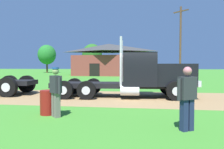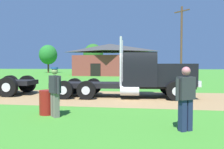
# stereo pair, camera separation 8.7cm
# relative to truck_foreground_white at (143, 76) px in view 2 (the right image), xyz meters

# --- Properties ---
(ground_plane) EXTENTS (200.00, 200.00, 0.00)m
(ground_plane) POSITION_rel_truck_foreground_white_xyz_m (-0.14, -0.46, -1.24)
(ground_plane) COLOR #408B2B
(dirt_track) EXTENTS (120.00, 5.78, 0.01)m
(dirt_track) POSITION_rel_truck_foreground_white_xyz_m (-0.14, -0.46, -1.24)
(dirt_track) COLOR #9F7C50
(dirt_track) RESTS_ON ground_plane
(truck_foreground_white) EXTENTS (8.40, 3.10, 3.41)m
(truck_foreground_white) POSITION_rel_truck_foreground_white_xyz_m (0.00, 0.00, 0.00)
(truck_foreground_white) COLOR black
(truck_foreground_white) RESTS_ON ground_plane
(visitor_standing_near) EXTENTS (0.52, 0.51, 1.77)m
(visitor_standing_near) POSITION_rel_truck_foreground_white_xyz_m (-3.08, -5.29, -0.26)
(visitor_standing_near) COLOR #2D2D33
(visitor_standing_near) RESTS_ON ground_plane
(visitor_walking_mid) EXTENTS (0.59, 0.46, 1.80)m
(visitor_walking_mid) POSITION_rel_truck_foreground_white_xyz_m (1.20, -6.32, -0.25)
(visitor_walking_mid) COLOR #2D2D33
(visitor_walking_mid) RESTS_ON ground_plane
(steel_barrel) EXTENTS (0.56, 0.56, 0.91)m
(steel_barrel) POSITION_rel_truck_foreground_white_xyz_m (-3.54, -4.96, -0.78)
(steel_barrel) COLOR maroon
(steel_barrel) RESTS_ON ground_plane
(shed_building) EXTENTS (13.31, 7.18, 5.86)m
(shed_building) POSITION_rel_truck_foreground_white_xyz_m (-6.09, 26.53, 1.60)
(shed_building) COLOR brown
(shed_building) RESTS_ON ground_plane
(utility_pole_near) EXTENTS (1.68, 1.63, 9.45)m
(utility_pole_near) POSITION_rel_truck_foreground_white_xyz_m (4.94, 16.26, 3.75)
(utility_pole_near) COLOR brown
(utility_pole_near) RESTS_ON ground_plane
(tree_left) EXTENTS (4.56, 4.56, 7.16)m
(tree_left) POSITION_rel_truck_foreground_white_xyz_m (-24.18, 39.54, 3.40)
(tree_left) COLOR #513823
(tree_left) RESTS_ON ground_plane
(tree_mid) EXTENTS (4.88, 4.88, 7.19)m
(tree_mid) POSITION_rel_truck_foreground_white_xyz_m (-12.15, 38.94, 3.25)
(tree_mid) COLOR #513823
(tree_mid) RESTS_ON ground_plane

